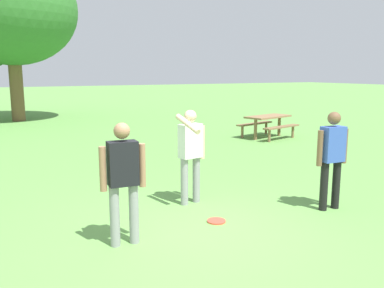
{
  "coord_description": "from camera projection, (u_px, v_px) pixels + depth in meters",
  "views": [
    {
      "loc": [
        -2.53,
        -4.77,
        2.28
      ],
      "look_at": [
        0.83,
        1.55,
        1.0
      ],
      "focal_mm": 38.01,
      "sensor_mm": 36.0,
      "label": 1
    }
  ],
  "objects": [
    {
      "name": "person_bystander",
      "position": [
        191.0,
        150.0,
        6.96
      ],
      "size": [
        0.6,
        0.74,
        1.64
      ],
      "color": "gray",
      "rests_on": "ground"
    },
    {
      "name": "person_catcher",
      "position": [
        123.0,
        176.0,
        5.28
      ],
      "size": [
        0.61,
        0.25,
        1.64
      ],
      "color": "gray",
      "rests_on": "ground"
    },
    {
      "name": "tree_far_right",
      "position": [
        11.0,
        10.0,
        18.06
      ],
      "size": [
        5.8,
        5.8,
        7.47
      ],
      "color": "brown",
      "rests_on": "ground"
    },
    {
      "name": "person_thrower",
      "position": [
        332.0,
        154.0,
        6.67
      ],
      "size": [
        0.61,
        0.25,
        1.64
      ],
      "color": "black",
      "rests_on": "ground"
    },
    {
      "name": "picnic_table_near",
      "position": [
        268.0,
        122.0,
        14.05
      ],
      "size": [
        1.99,
        1.79,
        0.77
      ],
      "color": "olive",
      "rests_on": "ground"
    },
    {
      "name": "ground_plane",
      "position": [
        192.0,
        236.0,
        5.71
      ],
      "size": [
        120.0,
        120.0,
        0.0
      ],
      "primitive_type": "plane",
      "color": "#609947"
    },
    {
      "name": "frisbee",
      "position": [
        216.0,
        221.0,
        6.25
      ],
      "size": [
        0.29,
        0.29,
        0.03
      ],
      "primitive_type": "cylinder",
      "color": "#E04733",
      "rests_on": "ground"
    }
  ]
}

